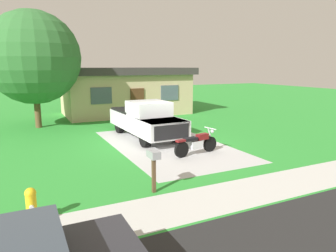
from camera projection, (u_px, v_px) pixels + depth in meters
ground_plane at (168, 145)px, 14.59m from camera, size 80.00×80.00×0.00m
driveway_pad at (168, 145)px, 14.59m from camera, size 4.79×8.52×0.01m
sidewalk_strip at (256, 190)px, 9.29m from camera, size 36.00×1.80×0.01m
motorcycle at (197, 143)px, 12.93m from camera, size 2.20×0.75×1.09m
pickup_truck at (145, 119)px, 16.00m from camera, size 2.18×5.69×1.90m
fire_hydrant at (31, 206)px, 7.25m from camera, size 0.32×0.40×0.87m
mailbox at (154, 160)px, 8.93m from camera, size 0.26×0.48×1.26m
shade_tree at (33, 58)px, 17.93m from camera, size 5.36×5.36×6.78m
neighbor_house at (126, 90)px, 23.87m from camera, size 9.60×5.60×3.50m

